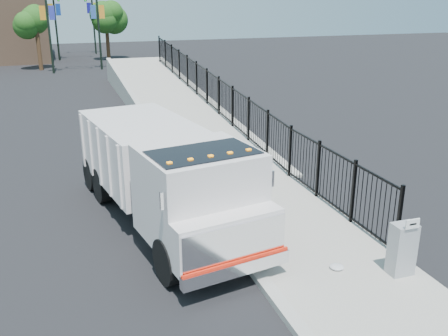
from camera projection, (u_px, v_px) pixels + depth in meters
name	position (u px, v px, depth m)	size (l,w,h in m)	color
ground	(233.00, 244.00, 13.14)	(120.00, 120.00, 0.00)	black
sidewalk	(337.00, 267.00, 11.92)	(3.55, 12.00, 0.12)	#9E998E
curb	(263.00, 281.00, 11.33)	(0.30, 12.00, 0.16)	#ADAAA3
ramp	(173.00, 111.00, 28.08)	(3.95, 24.00, 1.70)	#9E998E
iron_fence	(219.00, 108.00, 24.64)	(0.10, 28.00, 1.80)	black
truck	(165.00, 171.00, 13.78)	(4.04, 8.67, 2.86)	black
worker	(265.00, 209.00, 12.58)	(0.72, 0.47, 1.97)	maroon
utility_cabinet	(402.00, 249.00, 11.36)	(0.55, 0.40, 1.25)	gray
arrow_sign	(412.00, 224.00, 10.92)	(0.35, 0.04, 0.22)	white
debris	(337.00, 267.00, 11.75)	(0.34, 0.34, 0.09)	silver
light_pole_0	(52.00, 18.00, 40.00)	(3.77, 0.22, 8.00)	black
light_pole_1	(94.00, 17.00, 41.98)	(3.77, 0.22, 8.00)	black
light_pole_2	(58.00, 14.00, 48.14)	(3.78, 0.22, 8.00)	black
light_pole_3	(90.00, 12.00, 53.34)	(3.78, 0.22, 8.00)	black
tree_0	(36.00, 23.00, 41.78)	(2.39, 2.39, 5.19)	#382314
tree_1	(106.00, 19.00, 48.41)	(2.55, 2.55, 5.27)	#382314
tree_2	(34.00, 17.00, 51.56)	(2.57, 2.57, 5.29)	#382314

